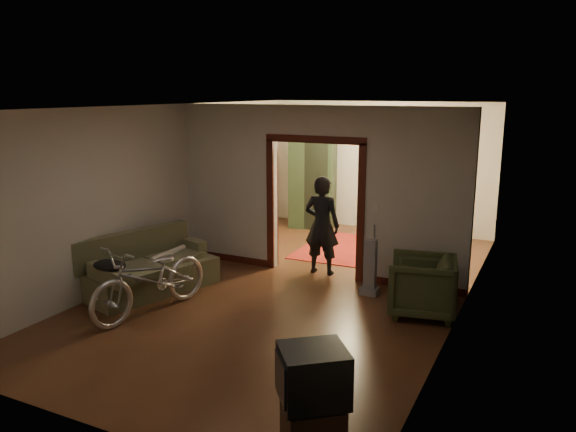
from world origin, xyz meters
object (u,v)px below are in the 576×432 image
Objects in this scene: locker at (313,184)px; sofa at (151,262)px; person at (322,225)px; desk at (416,221)px; armchair at (422,286)px; bicycle at (151,278)px.

sofa is at bearing -106.21° from locker.
locker reaches higher than person.
desk is at bearing -107.86° from person.
armchair is 4.24m from desk.
person is at bearing 61.10° from sofa.
sofa is 0.92m from bicycle.
bicycle is 1.17× the size of person.
bicycle is 0.99× the size of locker.
person is at bearing -73.33° from locker.
person is at bearing 72.64° from bicycle.
sofa is 4.94m from locker.
bicycle is at bearing 59.54° from person.
sofa is 5.77m from desk.
locker is at bearing 101.15° from bicycle.
desk is at bearing 77.27° from sofa.
desk is (2.28, 5.72, -0.16)m from bicycle.
person reaches higher than desk.
armchair is at bearing 36.61° from bicycle.
armchair is at bearing 149.45° from person.
sofa is 1.19× the size of person.
armchair reaches higher than desk.
locker reaches higher than desk.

